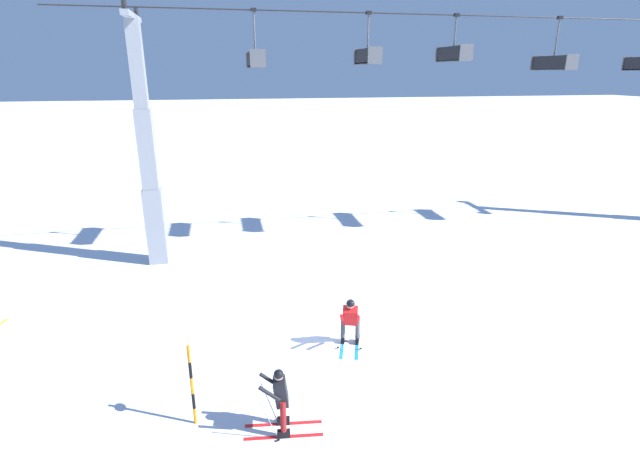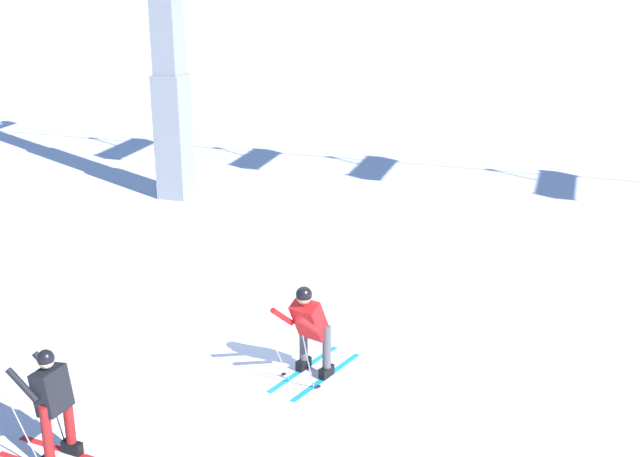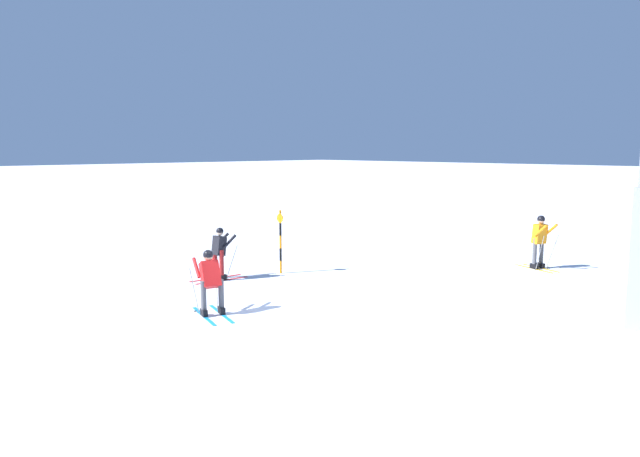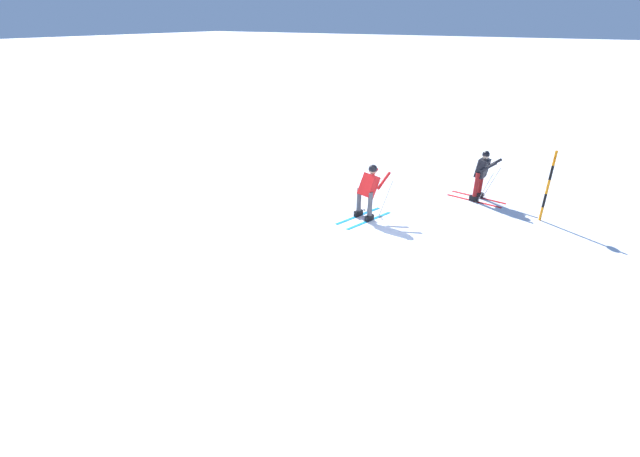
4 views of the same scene
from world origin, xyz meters
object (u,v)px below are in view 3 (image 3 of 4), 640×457
skier_distant_downhill (540,237)px  skier_distant_uphill (220,250)px  skier_carving_main (210,278)px  trail_marker_pole (280,239)px

skier_distant_downhill → skier_distant_uphill: bearing=-35.8°
skier_distant_uphill → skier_distant_downhill: (-8.38, 6.04, 0.14)m
skier_carving_main → skier_distant_uphill: (-2.38, -3.00, 0.01)m
skier_distant_downhill → trail_marker_pole: bearing=-39.7°
skier_carving_main → trail_marker_pole: trail_marker_pole is taller
skier_carving_main → skier_distant_downhill: (-10.75, 3.04, 0.16)m
trail_marker_pole → skier_distant_uphill: size_ratio=1.13×
trail_marker_pole → skier_distant_downhill: size_ratio=1.12×
trail_marker_pole → skier_distant_uphill: 1.99m
skier_distant_uphill → skier_distant_downhill: skier_distant_downhill is taller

